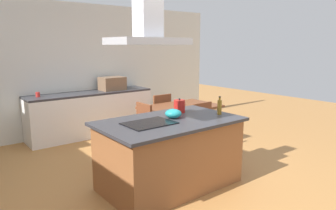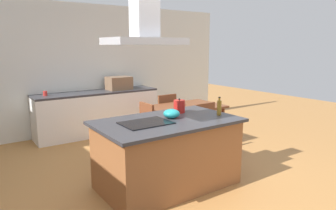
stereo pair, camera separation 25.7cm
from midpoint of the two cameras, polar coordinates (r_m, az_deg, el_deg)
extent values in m
plane|color=#AD753D|center=(5.44, -11.09, -9.01)|extent=(16.00, 16.00, 0.00)
cube|color=silver|center=(6.75, -18.37, 6.27)|extent=(7.20, 0.10, 2.70)
cube|color=#995B33|center=(4.08, -1.51, -9.21)|extent=(1.73, 1.01, 0.86)
cube|color=#333338|center=(3.95, -1.54, -3.08)|extent=(1.83, 1.11, 0.04)
cube|color=black|center=(3.77, -5.47, -3.41)|extent=(0.60, 0.44, 0.01)
cylinder|color=#B21E19|center=(4.37, 0.46, -0.23)|extent=(0.16, 0.16, 0.18)
sphere|color=black|center=(4.35, 0.46, 1.08)|extent=(0.03, 0.03, 0.03)
cone|color=#B21E19|center=(4.43, 1.49, 0.04)|extent=(0.06, 0.03, 0.04)
cylinder|color=olive|center=(4.28, 7.87, -0.44)|extent=(0.06, 0.06, 0.20)
cylinder|color=olive|center=(4.25, 7.92, 1.15)|extent=(0.03, 0.03, 0.04)
cylinder|color=black|center=(4.25, 7.93, 1.50)|extent=(0.03, 0.03, 0.01)
ellipsoid|color=teal|center=(4.03, -0.84, -1.61)|extent=(0.22, 0.22, 0.12)
cube|color=white|center=(6.61, -15.11, -1.71)|extent=(2.57, 0.62, 0.86)
cube|color=#333338|center=(6.53, -15.30, 2.14)|extent=(2.57, 0.62, 0.04)
cube|color=brown|center=(6.72, -11.41, 3.93)|extent=(0.50, 0.38, 0.28)
cylinder|color=red|center=(6.25, -24.16, 1.78)|extent=(0.08, 0.08, 0.09)
cube|color=brown|center=(5.64, 1.06, -0.37)|extent=(1.40, 0.90, 0.04)
cylinder|color=brown|center=(5.08, -1.75, -6.03)|extent=(0.06, 0.06, 0.71)
cylinder|color=brown|center=(5.87, 8.06, -3.78)|extent=(0.06, 0.06, 0.71)
cylinder|color=brown|center=(5.67, -6.21, -4.27)|extent=(0.06, 0.06, 0.71)
cylinder|color=brown|center=(6.39, 3.27, -2.48)|extent=(0.06, 0.06, 0.71)
cube|color=red|center=(5.17, 6.34, -4.92)|extent=(0.42, 0.42, 0.04)
cube|color=brown|center=(5.24, 4.94, -1.96)|extent=(0.42, 0.04, 0.44)
cylinder|color=brown|center=(5.24, 9.09, -7.35)|extent=(0.04, 0.04, 0.41)
cylinder|color=brown|center=(4.99, 6.25, -8.21)|extent=(0.04, 0.04, 0.41)
cylinder|color=brown|center=(5.47, 6.31, -6.46)|extent=(0.04, 0.04, 0.41)
cylinder|color=brown|center=(5.24, 3.48, -7.22)|extent=(0.04, 0.04, 0.41)
cube|color=red|center=(6.29, -3.27, -1.99)|extent=(0.42, 0.42, 0.04)
cube|color=brown|center=(6.08, -2.27, -0.11)|extent=(0.42, 0.04, 0.44)
cylinder|color=brown|center=(6.39, -5.50, -3.89)|extent=(0.04, 0.04, 0.41)
cylinder|color=brown|center=(6.58, -2.86, -3.41)|extent=(0.04, 0.04, 0.41)
cylinder|color=brown|center=(6.10, -3.67, -4.58)|extent=(0.04, 0.04, 0.41)
cylinder|color=brown|center=(6.30, -0.97, -4.05)|extent=(0.04, 0.04, 0.41)
cube|color=red|center=(5.15, -7.63, -5.00)|extent=(0.42, 0.42, 0.04)
cube|color=brown|center=(5.19, -5.89, -2.11)|extent=(0.04, 0.42, 0.44)
cylinder|color=brown|center=(4.99, -8.30, -8.28)|extent=(0.04, 0.04, 0.41)
cylinder|color=brown|center=(5.29, -10.27, -7.21)|extent=(0.04, 0.04, 0.41)
cylinder|color=brown|center=(5.16, -4.81, -7.52)|extent=(0.04, 0.04, 0.41)
cylinder|color=brown|center=(5.45, -6.91, -6.54)|extent=(0.04, 0.04, 0.41)
cube|color=#ADADB2|center=(3.65, -5.76, 11.72)|extent=(0.90, 0.55, 0.08)
cube|color=#ADADB2|center=(3.68, -5.88, 17.80)|extent=(0.28, 0.24, 0.70)
camera|label=1|loc=(0.13, -91.67, -0.32)|focal=32.76mm
camera|label=2|loc=(0.13, 88.33, 0.32)|focal=32.76mm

